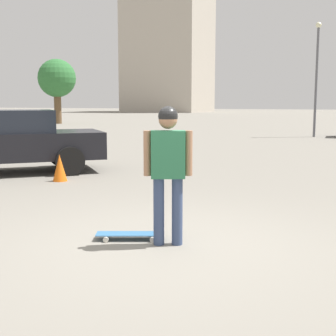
{
  "coord_description": "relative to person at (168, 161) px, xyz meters",
  "views": [
    {
      "loc": [
        5.16,
        2.1,
        1.74
      ],
      "look_at": [
        0.0,
        0.0,
        0.95
      ],
      "focal_mm": 50.0,
      "sensor_mm": 36.0,
      "label": 1
    }
  ],
  "objects": [
    {
      "name": "ground_plane",
      "position": [
        0.0,
        0.0,
        -1.03
      ],
      "size": [
        220.0,
        220.0,
        0.0
      ],
      "primitive_type": "plane",
      "color": "gray"
    },
    {
      "name": "skateboard",
      "position": [
        -0.01,
        -0.53,
        -0.96
      ],
      "size": [
        0.53,
        0.88,
        0.08
      ],
      "rotation": [
        0.0,
        0.0,
        -1.18
      ],
      "color": "#336693",
      "rests_on": "ground_plane"
    },
    {
      "name": "car_parked_near",
      "position": [
        -3.88,
        -5.89,
        -0.23
      ],
      "size": [
        4.5,
        4.72,
        1.55
      ],
      "rotation": [
        0.0,
        0.0,
        -0.84
      ],
      "color": "black",
      "rests_on": "ground_plane"
    },
    {
      "name": "lamp_post",
      "position": [
        -19.35,
        0.04,
        2.25
      ],
      "size": [
        0.28,
        0.28,
        5.59
      ],
      "color": "#59595E",
      "rests_on": "ground_plane"
    },
    {
      "name": "person",
      "position": [
        0.0,
        0.0,
        0.0
      ],
      "size": [
        0.34,
        0.55,
        1.69
      ],
      "rotation": [
        0.0,
        0.0,
        1.98
      ],
      "color": "#38476B",
      "rests_on": "ground_plane"
    },
    {
      "name": "traffic_cone",
      "position": [
        -3.41,
        -3.98,
        -0.73
      ],
      "size": [
        0.32,
        0.32,
        0.6
      ],
      "color": "orange",
      "rests_on": "ground_plane"
    },
    {
      "name": "tree_distant",
      "position": [
        -26.67,
        -20.48,
        2.53
      ],
      "size": [
        3.03,
        3.03,
        5.15
      ],
      "color": "brown",
      "rests_on": "ground_plane"
    },
    {
      "name": "building_block_distant",
      "position": [
        -72.8,
        -29.51,
        8.98
      ],
      "size": [
        13.03,
        13.11,
        20.02
      ],
      "color": "#B2A899",
      "rests_on": "ground_plane"
    }
  ]
}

